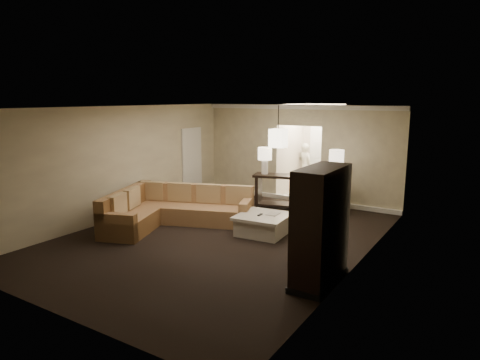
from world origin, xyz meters
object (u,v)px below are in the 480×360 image
Objects in this scene: sectional_sofa at (172,210)px; person at (305,164)px; armoire at (320,228)px; drink_table at (311,218)px; coffee_table at (263,224)px; console_table at (299,190)px.

person is at bearing 58.87° from sectional_sofa.
drink_table is at bearing 116.03° from armoire.
console_table is (-0.18, 2.30, 0.34)m from coffee_table.
armoire is at bearing -35.94° from sectional_sofa.
person is (1.08, 5.43, 0.49)m from sectional_sofa.
console_table is (2.03, 2.83, 0.21)m from sectional_sofa.
console_table is at bearing 118.40° from armoire.
armoire is 7.34m from person.
coffee_table is at bearing -161.81° from drink_table.
console_table reaches higher than coffee_table.
person is at bearing 114.93° from drink_table.
sectional_sofa is at bearing -141.49° from console_table.
sectional_sofa reaches higher than drink_table.
console_table is 2.30m from drink_table.
console_table reaches higher than sectional_sofa.
sectional_sofa is 2.27m from coffee_table.
sectional_sofa is 1.27× the size of console_table.
armoire is at bearing 136.97° from person.
person is (-2.12, 4.57, 0.42)m from drink_table.
coffee_table is 2.33m from console_table.
console_table is at bearing 120.77° from drink_table.
drink_table is at bearing 18.19° from coffee_table.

